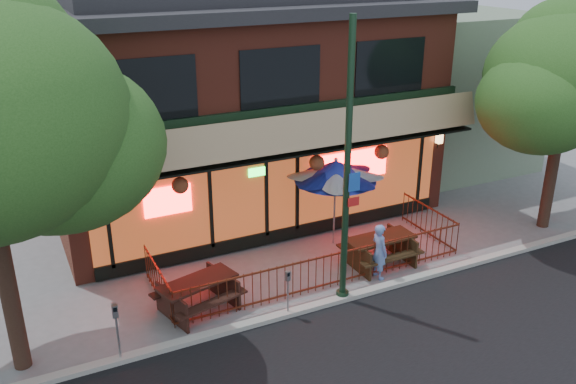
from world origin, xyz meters
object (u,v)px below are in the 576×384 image
Objects in this scene: street_light at (347,183)px; patio_umbrella at (336,171)px; street_tree_right at (568,70)px; picnic_table_right at (380,246)px; picnic_table_left at (198,291)px; parking_meter_near at (288,286)px; pedestrian at (379,251)px; parking_meter_far at (117,324)px.

street_light is 3.23m from patio_umbrella.
street_tree_right is 3.57× the size of picnic_table_right.
parking_meter_near is at bearing -32.49° from picnic_table_left.
picnic_table_right is 1.26× the size of pedestrian.
street_light is 6.01m from parking_meter_far.
pedestrian is at bearing 19.58° from street_light.
parking_meter_near is 4.01m from parking_meter_far.
patio_umbrella is at bearing 19.49° from picnic_table_left.
picnic_table_right is at bearing -73.88° from patio_umbrella.
street_light reaches higher than parking_meter_far.
street_light is at bearing -172.99° from street_tree_right.
pedestrian is 1.28× the size of parking_meter_near.
picnic_table_right is at bearing -38.42° from pedestrian.
parking_meter_far is (-7.45, -1.18, 0.41)m from picnic_table_right.
patio_umbrella is (-6.68, 1.81, -2.64)m from street_tree_right.
street_tree_right is 10.53m from parking_meter_near.
picnic_table_left is 1.58× the size of parking_meter_far.
street_tree_right reaches higher than pedestrian.
street_light is 4.46m from picnic_table_left.
picnic_table_right is at bearing 30.72° from street_light.
parking_meter_far is (-2.16, -1.18, 0.42)m from picnic_table_left.
patio_umbrella is (-0.49, 1.70, 1.77)m from picnic_table_right.
patio_umbrella is at bearing 106.12° from picnic_table_right.
patio_umbrella reaches higher than pedestrian.
patio_umbrella is 7.66m from parking_meter_far.
street_light reaches higher than parking_meter_near.
parking_meter_far reaches higher than picnic_table_left.
parking_meter_far is (-5.60, -0.08, -2.19)m from street_light.
patio_umbrella reaches higher than parking_meter_near.
street_light reaches higher than picnic_table_left.
street_light is 3.56× the size of picnic_table_right.
pedestrian is (4.85, -0.60, 0.24)m from picnic_table_left.
street_light is 3.14× the size of picnic_table_left.
parking_meter_near is 0.86× the size of parking_meter_far.
street_light is at bearing 2.79° from parking_meter_near.
picnic_table_left is (-3.44, 1.10, -2.61)m from street_light.
pedestrian is at bearing 10.94° from parking_meter_near.
picnic_table_right is at bearing 9.00° from parking_meter_far.
patio_umbrella is (4.80, 1.70, 1.78)m from picnic_table_left.
picnic_table_right is at bearing -0.00° from picnic_table_left.
street_tree_right reaches higher than patio_umbrella.
street_tree_right is (8.04, 0.99, 1.81)m from street_light.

